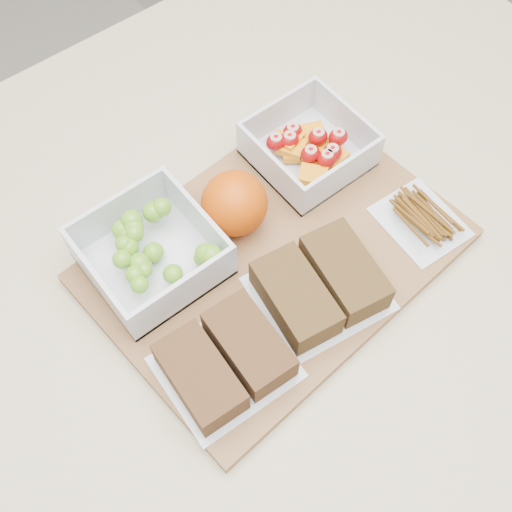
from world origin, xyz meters
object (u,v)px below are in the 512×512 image
object	(u,v)px
grape_container	(151,251)
cutting_board	(275,255)
pretzel_bag	(422,217)
sandwich_bag_center	(320,285)
fruit_container	(308,148)
sandwich_bag_left	(225,361)
orange	(234,203)

from	to	relation	value
grape_container	cutting_board	bearing A→B (deg)	-33.17
cutting_board	pretzel_bag	bearing A→B (deg)	-29.24
cutting_board	pretzel_bag	distance (m)	0.18
cutting_board	sandwich_bag_center	size ratio (longest dim) A/B	2.65
fruit_container	sandwich_bag_left	world-z (taller)	fruit_container
fruit_container	orange	world-z (taller)	orange
orange	sandwich_bag_left	distance (m)	0.19
orange	pretzel_bag	xyz separation A→B (m)	(0.18, -0.14, -0.03)
sandwich_bag_left	orange	bearing A→B (deg)	49.46
cutting_board	pretzel_bag	size ratio (longest dim) A/B	3.82
orange	sandwich_bag_left	size ratio (longest dim) A/B	0.57
cutting_board	grape_container	distance (m)	0.15
cutting_board	sandwich_bag_center	distance (m)	0.08
pretzel_bag	cutting_board	bearing A→B (deg)	155.09
grape_container	sandwich_bag_center	bearing A→B (deg)	-50.65
fruit_container	cutting_board	bearing A→B (deg)	-145.73
sandwich_bag_left	fruit_container	bearing A→B (deg)	32.47
orange	grape_container	bearing A→B (deg)	172.09
grape_container	orange	xyz separation A→B (m)	(0.11, -0.02, 0.01)
grape_container	orange	distance (m)	0.11
grape_container	sandwich_bag_left	size ratio (longest dim) A/B	1.01
fruit_container	sandwich_bag_center	size ratio (longest dim) A/B	0.83
grape_container	pretzel_bag	world-z (taller)	grape_container
cutting_board	fruit_container	bearing A→B (deg)	29.95
cutting_board	orange	bearing A→B (deg)	95.33
orange	sandwich_bag_center	xyz separation A→B (m)	(0.02, -0.14, -0.02)
grape_container	sandwich_bag_left	bearing A→B (deg)	-94.38
cutting_board	sandwich_bag_center	bearing A→B (deg)	-90.73
orange	sandwich_bag_center	bearing A→B (deg)	-83.58
orange	cutting_board	bearing A→B (deg)	-80.34
grape_container	pretzel_bag	distance (m)	0.33
grape_container	sandwich_bag_left	distance (m)	0.16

